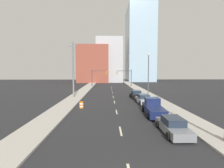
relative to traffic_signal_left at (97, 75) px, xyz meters
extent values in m
cube|color=#ADA89E|center=(-2.67, 0.27, -3.68)|extent=(3.06, 105.28, 0.17)
cube|color=#ADA89E|center=(12.42, 0.27, -3.68)|extent=(3.06, 105.28, 0.17)
cube|color=beige|center=(4.87, -43.69, -3.76)|extent=(0.16, 2.40, 0.01)
cube|color=beige|center=(4.87, -36.51, -3.76)|extent=(0.16, 2.40, 0.01)
cube|color=beige|center=(4.87, -29.35, -3.76)|extent=(0.16, 2.40, 0.01)
cube|color=beige|center=(4.87, -23.63, -3.76)|extent=(0.16, 2.40, 0.01)
cube|color=beige|center=(4.87, -16.42, -3.76)|extent=(0.16, 2.40, 0.01)
cube|color=beige|center=(4.87, -8.98, -3.76)|extent=(0.16, 2.40, 0.01)
cube|color=beige|center=(4.87, -2.94, -3.76)|extent=(0.16, 2.40, 0.01)
cube|color=brown|center=(-2.94, 24.13, 4.57)|extent=(14.00, 16.00, 16.67)
cube|color=#A8A8AD|center=(4.48, 28.13, 6.44)|extent=(12.00, 20.00, 20.42)
cube|color=#99B7CC|center=(20.21, 32.13, 14.82)|extent=(13.00, 20.00, 37.17)
cylinder|color=#38383D|center=(-1.55, 0.00, -0.92)|extent=(0.24, 0.24, 5.70)
cylinder|color=#38383D|center=(0.84, 0.00, 1.53)|extent=(4.78, 0.16, 0.16)
cube|color=#B79319|center=(3.23, 0.00, 0.90)|extent=(0.34, 0.32, 1.10)
cylinder|color=red|center=(3.23, -0.17, 1.24)|extent=(0.22, 0.04, 0.22)
cylinder|color=#593F0C|center=(3.23, -0.17, 0.90)|extent=(0.22, 0.04, 0.22)
cylinder|color=#0C3F14|center=(3.23, -0.17, 0.56)|extent=(0.22, 0.04, 0.22)
cylinder|color=#38383D|center=(11.68, 0.00, -0.92)|extent=(0.24, 0.24, 5.70)
cylinder|color=#38383D|center=(9.28, 0.00, 1.53)|extent=(4.78, 0.16, 0.16)
cube|color=#B79319|center=(6.89, 0.00, 0.90)|extent=(0.34, 0.32, 1.10)
cylinder|color=red|center=(6.89, -0.17, 1.24)|extent=(0.22, 0.04, 0.22)
cylinder|color=#593F0C|center=(6.89, -0.17, 0.90)|extent=(0.22, 0.04, 0.22)
cylinder|color=#0C3F14|center=(6.89, -0.17, 0.56)|extent=(0.22, 0.04, 0.22)
cylinder|color=slate|center=(-2.97, -24.64, 1.67)|extent=(0.32, 0.32, 10.86)
cube|color=slate|center=(-2.97, -24.64, 6.30)|extent=(1.60, 0.14, 0.14)
cylinder|color=orange|center=(0.00, -34.17, -3.67)|extent=(0.56, 0.56, 0.19)
cylinder|color=white|center=(0.00, -34.17, -3.48)|extent=(0.56, 0.56, 0.19)
cylinder|color=orange|center=(0.00, -34.17, -3.29)|extent=(0.56, 0.56, 0.19)
cylinder|color=white|center=(0.00, -34.17, -3.10)|extent=(0.56, 0.56, 0.19)
cylinder|color=orange|center=(0.00, -34.17, -2.91)|extent=(0.56, 0.56, 0.19)
cylinder|color=#4C4C51|center=(12.38, -21.84, 0.50)|extent=(0.20, 0.20, 8.53)
sphere|color=white|center=(12.38, -21.84, 4.98)|extent=(0.44, 0.44, 0.44)
cube|color=slate|center=(9.26, -44.43, -3.27)|extent=(1.73, 4.78, 0.64)
cube|color=#1E2838|center=(9.26, -44.43, -2.66)|extent=(1.52, 2.15, 0.59)
cylinder|color=black|center=(8.38, -42.94, -3.45)|extent=(0.22, 0.64, 0.64)
cylinder|color=black|center=(10.16, -42.95, -3.45)|extent=(0.22, 0.64, 0.64)
cylinder|color=black|center=(8.37, -45.90, -3.45)|extent=(0.22, 0.64, 0.64)
cylinder|color=black|center=(10.14, -45.91, -3.45)|extent=(0.22, 0.64, 0.64)
cube|color=#141E47|center=(9.26, -38.18, -3.13)|extent=(2.22, 5.88, 0.90)
cube|color=#141E47|center=(9.31, -37.31, -2.24)|extent=(1.78, 1.82, 0.89)
cylinder|color=black|center=(8.37, -36.33, -3.43)|extent=(0.25, 0.67, 0.66)
cylinder|color=black|center=(10.35, -36.44, -3.43)|extent=(0.25, 0.67, 0.66)
cylinder|color=black|center=(8.17, -39.91, -3.43)|extent=(0.25, 0.67, 0.66)
cylinder|color=black|center=(10.16, -40.02, -3.43)|extent=(0.25, 0.67, 0.66)
cube|color=#B2B2BC|center=(9.52, -31.01, -3.24)|extent=(2.02, 4.40, 0.71)
cube|color=#1E2838|center=(9.52, -31.01, -2.57)|extent=(1.69, 2.02, 0.64)
cylinder|color=black|center=(8.51, -29.72, -3.45)|extent=(0.25, 0.64, 0.63)
cylinder|color=black|center=(10.39, -29.63, -3.45)|extent=(0.25, 0.64, 0.63)
cylinder|color=black|center=(8.64, -32.40, -3.45)|extent=(0.25, 0.64, 0.63)
cylinder|color=black|center=(10.52, -32.31, -3.45)|extent=(0.25, 0.64, 0.63)
cube|color=black|center=(9.27, -25.22, -3.24)|extent=(2.01, 4.35, 0.69)
cube|color=#1E2838|center=(9.27, -25.22, -2.57)|extent=(1.69, 1.99, 0.63)
cylinder|color=black|center=(8.26, -23.94, -3.43)|extent=(0.25, 0.68, 0.67)
cylinder|color=black|center=(10.16, -23.86, -3.43)|extent=(0.25, 0.68, 0.67)
cylinder|color=black|center=(8.38, -26.59, -3.43)|extent=(0.25, 0.68, 0.67)
cylinder|color=black|center=(10.27, -26.51, -3.43)|extent=(0.25, 0.68, 0.67)
camera|label=1|loc=(3.75, -58.76, 1.55)|focal=28.00mm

